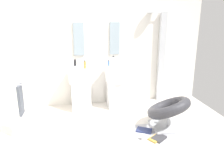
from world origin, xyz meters
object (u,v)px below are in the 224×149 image
(soap_bottle_blue, at_px, (109,63))
(shower_column, at_px, (161,56))
(soap_bottle_amber, at_px, (85,65))
(soap_bottle_black, at_px, (75,63))
(magazine_charcoal, at_px, (159,138))
(soap_bottle_white, at_px, (113,61))
(magazine_navy, at_px, (144,130))
(lounge_chair, at_px, (168,110))
(coffee_mug, at_px, (144,137))
(towel_rack, at_px, (19,101))
(pedestal_sink_left, at_px, (81,86))
(pedestal_sink_right, at_px, (117,84))
(magazine_ochre, at_px, (156,138))

(soap_bottle_blue, bearing_deg, shower_column, 10.00)
(soap_bottle_amber, height_order, soap_bottle_black, soap_bottle_amber)
(magazine_charcoal, height_order, soap_bottle_white, soap_bottle_white)
(magazine_navy, height_order, soap_bottle_blue, soap_bottle_blue)
(lounge_chair, xyz_separation_m, soap_bottle_black, (-1.59, 1.25, 0.65))
(soap_bottle_black, bearing_deg, soap_bottle_amber, -56.18)
(magazine_charcoal, relative_size, coffee_mug, 2.60)
(soap_bottle_amber, bearing_deg, soap_bottle_blue, 17.29)
(coffee_mug, distance_m, soap_bottle_black, 2.10)
(soap_bottle_black, bearing_deg, magazine_charcoal, -50.43)
(soap_bottle_blue, relative_size, soap_bottle_white, 0.67)
(magazine_charcoal, bearing_deg, lounge_chair, 11.60)
(towel_rack, bearing_deg, lounge_chair, -3.77)
(pedestal_sink_left, height_order, pedestal_sink_right, same)
(pedestal_sink_left, distance_m, magazine_navy, 1.63)
(shower_column, bearing_deg, magazine_charcoal, -111.67)
(coffee_mug, bearing_deg, magazine_navy, 70.40)
(soap_bottle_blue, xyz_separation_m, soap_bottle_black, (-0.70, 0.13, 0.01))
(magazine_ochre, bearing_deg, soap_bottle_white, 73.42)
(pedestal_sink_left, bearing_deg, shower_column, 6.88)
(lounge_chair, height_order, soap_bottle_amber, soap_bottle_amber)
(pedestal_sink_left, xyz_separation_m, coffee_mug, (0.95, -1.42, -0.46))
(pedestal_sink_left, height_order, soap_bottle_white, soap_bottle_white)
(magazine_charcoal, height_order, soap_bottle_amber, soap_bottle_amber)
(soap_bottle_blue, distance_m, soap_bottle_white, 0.17)
(soap_bottle_amber, distance_m, soap_bottle_white, 0.69)
(magazine_navy, bearing_deg, magazine_charcoal, -31.20)
(pedestal_sink_right, xyz_separation_m, shower_column, (1.08, 0.22, 0.56))
(lounge_chair, distance_m, towel_rack, 2.52)
(pedestal_sink_left, relative_size, towel_rack, 1.09)
(magazine_navy, xyz_separation_m, magazine_charcoal, (0.16, -0.28, 0.00))
(magazine_navy, distance_m, soap_bottle_white, 1.65)
(pedestal_sink_right, bearing_deg, magazine_navy, -77.47)
(magazine_navy, relative_size, soap_bottle_black, 1.79)
(soap_bottle_black, bearing_deg, soap_bottle_white, -0.99)
(lounge_chair, bearing_deg, magazine_navy, -173.91)
(pedestal_sink_right, height_order, magazine_navy, pedestal_sink_right)
(soap_bottle_black, bearing_deg, lounge_chair, -38.13)
(soap_bottle_white, bearing_deg, shower_column, 5.32)
(pedestal_sink_left, bearing_deg, soap_bottle_black, 126.93)
(lounge_chair, relative_size, magazine_navy, 4.25)
(soap_bottle_white, bearing_deg, pedestal_sink_right, -64.05)
(magazine_ochre, xyz_separation_m, coffee_mug, (-0.20, 0.02, 0.03))
(pedestal_sink_right, xyz_separation_m, soap_bottle_black, (-0.88, 0.13, 0.49))
(pedestal_sink_right, height_order, magazine_charcoal, pedestal_sink_right)
(towel_rack, bearing_deg, pedestal_sink_right, 27.87)
(lounge_chair, distance_m, coffee_mug, 0.69)
(magazine_navy, height_order, soap_bottle_black, soap_bottle_black)
(magazine_charcoal, relative_size, soap_bottle_blue, 1.87)
(soap_bottle_black, bearing_deg, shower_column, 2.68)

